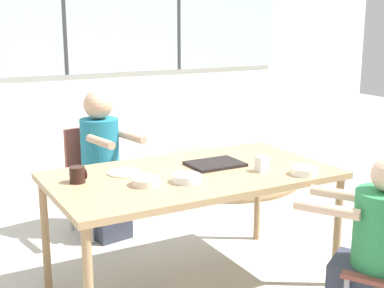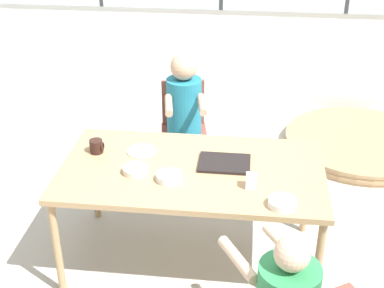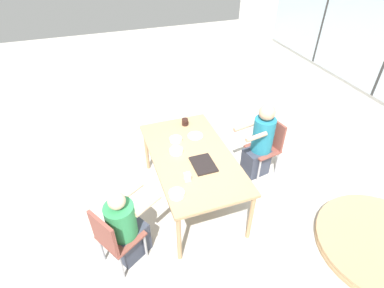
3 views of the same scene
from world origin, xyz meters
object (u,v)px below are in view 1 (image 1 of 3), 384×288
at_px(chair_for_woman_green_shirt, 93,170).
at_px(person_woman_green_shirt, 103,170).
at_px(folded_table_stack, 230,176).
at_px(person_man_blue_shirt, 374,260).
at_px(milk_carton_small, 262,164).
at_px(bowl_fruit, 146,182).
at_px(bowl_cereal, 187,178).
at_px(coffee_mug, 78,175).
at_px(bowl_white_shallow, 305,171).

bearing_deg(chair_for_woman_green_shirt, person_woman_green_shirt, 90.00).
bearing_deg(folded_table_stack, person_man_blue_shirt, -107.88).
height_order(milk_carton_small, folded_table_stack, milk_carton_small).
height_order(milk_carton_small, bowl_fruit, milk_carton_small).
relative_size(person_man_blue_shirt, bowl_cereal, 6.03).
xyz_separation_m(chair_for_woman_green_shirt, bowl_cereal, (0.10, -1.43, 0.29)).
height_order(coffee_mug, bowl_white_shallow, coffee_mug).
relative_size(person_woman_green_shirt, coffee_mug, 11.98).
bearing_deg(folded_table_stack, milk_carton_small, -118.07).
height_order(person_man_blue_shirt, milk_carton_small, person_man_blue_shirt).
bearing_deg(coffee_mug, folded_table_stack, 38.44).
xyz_separation_m(person_woman_green_shirt, bowl_cereal, (0.07, -1.27, 0.25)).
distance_m(chair_for_woman_green_shirt, coffee_mug, 1.26).
bearing_deg(coffee_mug, chair_for_woman_green_shirt, 68.00).
xyz_separation_m(chair_for_woman_green_shirt, folded_table_stack, (1.70, 0.58, -0.44)).
xyz_separation_m(person_man_blue_shirt, folded_table_stack, (0.90, 2.80, -0.39)).
relative_size(bowl_cereal, bowl_fruit, 1.01).
bearing_deg(bowl_white_shallow, person_woman_green_shirt, 117.59).
height_order(coffee_mug, bowl_fruit, coffee_mug).
bearing_deg(bowl_white_shallow, bowl_fruit, 163.84).
bearing_deg(person_man_blue_shirt, coffee_mug, 108.05).
bearing_deg(bowl_fruit, coffee_mug, 143.90).
bearing_deg(person_man_blue_shirt, bowl_fruit, 106.53).
distance_m(chair_for_woman_green_shirt, bowl_cereal, 1.46).
bearing_deg(coffee_mug, milk_carton_small, -16.79).
relative_size(milk_carton_small, bowl_cereal, 0.55).
height_order(person_woman_green_shirt, folded_table_stack, person_woman_green_shirt).
height_order(milk_carton_small, bowl_cereal, milk_carton_small).
bearing_deg(chair_for_woman_green_shirt, milk_carton_small, 102.91).
relative_size(bowl_white_shallow, bowl_cereal, 1.00).
height_order(milk_carton_small, bowl_white_shallow, milk_carton_small).
bearing_deg(person_man_blue_shirt, bowl_white_shallow, 58.71).
distance_m(person_man_blue_shirt, bowl_fruit, 1.31).
xyz_separation_m(bowl_cereal, bowl_fruit, (-0.23, 0.06, -0.00)).
bearing_deg(bowl_cereal, bowl_white_shallow, -16.48).
xyz_separation_m(chair_for_woman_green_shirt, person_man_blue_shirt, (0.80, -2.22, -0.05)).
height_order(bowl_cereal, bowl_fruit, bowl_cereal).
relative_size(person_man_blue_shirt, milk_carton_small, 10.88).
height_order(coffee_mug, bowl_cereal, coffee_mug).
height_order(coffee_mug, milk_carton_small, coffee_mug).
bearing_deg(person_man_blue_shirt, chair_for_woman_green_shirt, 78.74).
height_order(person_man_blue_shirt, bowl_cereal, person_man_blue_shirt).
height_order(person_woman_green_shirt, bowl_cereal, person_woman_green_shirt).
relative_size(chair_for_woman_green_shirt, bowl_white_shallow, 5.05).
xyz_separation_m(coffee_mug, bowl_fruit, (0.32, -0.24, -0.03)).
height_order(bowl_cereal, folded_table_stack, bowl_cereal).
height_order(person_woman_green_shirt, coffee_mug, person_woman_green_shirt).
height_order(person_man_blue_shirt, folded_table_stack, person_man_blue_shirt).
bearing_deg(person_woman_green_shirt, person_man_blue_shirt, 100.48).
height_order(chair_for_woman_green_shirt, coffee_mug, coffee_mug).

